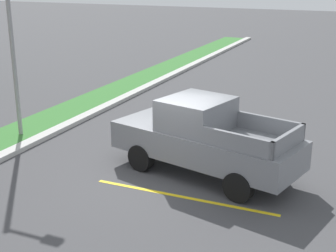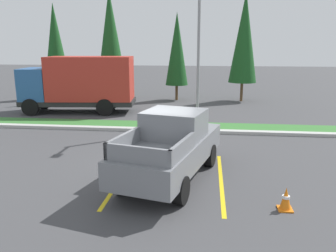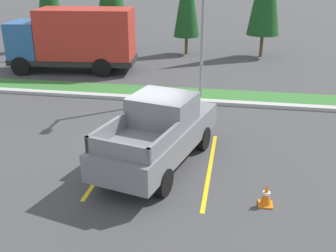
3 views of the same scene
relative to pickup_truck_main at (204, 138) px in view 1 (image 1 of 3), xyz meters
name	(u,v)px [view 1 (image 1 of 3)]	position (x,y,z in m)	size (l,w,h in m)	color
ground_plane	(165,178)	(-0.68, 0.85, -1.04)	(120.00, 120.00, 0.00)	#424244
parking_line_near	(183,197)	(-1.56, -0.05, -1.04)	(0.12, 4.80, 0.01)	yellow
parking_line_far	(221,155)	(1.54, -0.05, -1.04)	(0.12, 4.80, 0.01)	yellow
curb_strip	(17,149)	(-0.68, 5.85, -0.97)	(56.00, 0.40, 0.15)	#B2B2AD
pickup_truck_main	(204,138)	(0.00, 0.00, 0.00)	(3.11, 5.52, 2.10)	black
street_light	(13,18)	(0.57, 6.59, 2.88)	(0.24, 1.49, 6.75)	gray
traffic_cone	(290,138)	(3.08, -1.80, -0.75)	(0.36, 0.36, 0.60)	orange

